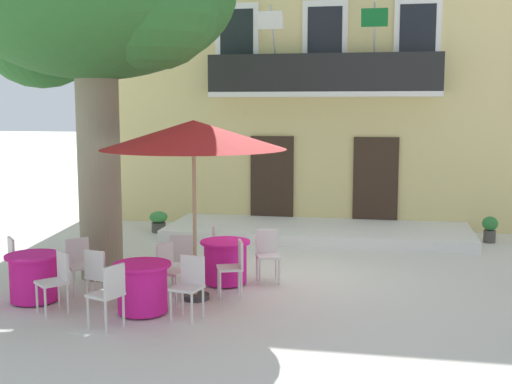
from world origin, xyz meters
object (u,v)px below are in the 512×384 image
cafe_chair_middle_2 (267,252)px  cafe_table_front (34,277)px  ground_planter_left (159,221)px  ground_planter_right (490,228)px  plane_tree (91,3)px  cafe_chair_middle_1 (234,264)px  cafe_umbrella (194,136)px  cafe_chair_near_tree_1 (189,283)px  cafe_chair_front_0 (18,260)px  cafe_chair_front_3 (80,262)px  cafe_table_middle (225,262)px  cafe_table_near_tree (142,288)px  cafe_chair_middle_0 (182,256)px  cafe_chair_middle_3 (219,245)px  cafe_chair_near_tree_0 (109,291)px  cafe_chair_near_tree_2 (170,267)px  cafe_chair_near_tree_3 (100,274)px  cafe_chair_front_2 (57,278)px

cafe_chair_middle_2 → cafe_table_front: size_ratio=1.05×
ground_planter_left → ground_planter_right: bearing=1.9°
plane_tree → cafe_table_front: (-0.34, -1.67, -4.44)m
cafe_chair_middle_1 → cafe_umbrella: size_ratio=0.31×
cafe_chair_near_tree_1 → cafe_chair_front_0: bearing=165.7°
cafe_chair_near_tree_1 → cafe_chair_front_3: (-2.13, 0.87, 0.00)m
cafe_chair_near_tree_1 → cafe_table_middle: bearing=87.6°
cafe_chair_middle_2 → cafe_chair_front_3: size_ratio=1.00×
cafe_table_near_tree → cafe_chair_middle_0: bearing=85.0°
cafe_chair_middle_3 → cafe_umbrella: (0.03, -1.66, 2.08)m
cafe_chair_near_tree_0 → cafe_chair_middle_3: bearing=76.9°
cafe_table_near_tree → cafe_chair_near_tree_2: bearing=75.4°
cafe_chair_near_tree_2 → cafe_chair_near_tree_3: 1.10m
cafe_chair_near_tree_2 → cafe_chair_near_tree_3: same height
plane_tree → cafe_chair_near_tree_1: size_ratio=7.11×
plane_tree → cafe_chair_middle_0: size_ratio=7.11×
cafe_chair_front_3 → cafe_umbrella: 2.85m
cafe_chair_near_tree_1 → cafe_chair_near_tree_2: size_ratio=1.00×
cafe_umbrella → cafe_table_near_tree: bearing=-123.9°
cafe_chair_near_tree_3 → cafe_table_middle: bearing=46.7°
cafe_chair_near_tree_3 → cafe_chair_middle_2: size_ratio=1.00×
cafe_chair_near_tree_3 → cafe_table_middle: 2.29m
plane_tree → cafe_chair_front_3: size_ratio=7.11×
cafe_chair_near_tree_3 → ground_planter_right: bearing=43.0°
cafe_chair_near_tree_0 → cafe_chair_middle_1: bearing=53.9°
plane_tree → cafe_umbrella: bearing=-26.6°
cafe_chair_front_2 → cafe_chair_near_tree_1: bearing=3.3°
cafe_table_middle → cafe_chair_middle_0: 0.77m
cafe_chair_front_0 → cafe_table_near_tree: bearing=-16.8°
cafe_chair_middle_2 → ground_planter_right: size_ratio=1.54×
plane_tree → ground_planter_left: (-0.33, 4.15, -4.55)m
cafe_table_front → cafe_chair_front_2: size_ratio=0.95×
cafe_chair_near_tree_1 → cafe_table_front: cafe_chair_near_tree_1 is taller
cafe_chair_middle_2 → cafe_table_near_tree: bearing=-125.3°
cafe_chair_middle_3 → cafe_chair_near_tree_2: bearing=-101.2°
cafe_table_front → cafe_chair_front_2: cafe_chair_front_2 is taller
cafe_chair_near_tree_3 → cafe_umbrella: bearing=28.1°
cafe_chair_front_2 → cafe_chair_middle_3: bearing=56.2°
cafe_chair_near_tree_1 → cafe_chair_middle_3: 2.60m
cafe_chair_middle_3 → cafe_umbrella: 2.66m
cafe_chair_middle_3 → cafe_table_front: cafe_chair_middle_3 is taller
cafe_chair_middle_2 → cafe_chair_middle_3: same height
cafe_chair_near_tree_3 → ground_planter_left: 6.02m
ground_planter_left → cafe_chair_front_0: bearing=-96.1°
cafe_chair_middle_3 → cafe_chair_front_3: (-1.93, -1.71, 0.00)m
ground_planter_right → plane_tree: bearing=-149.3°
cafe_chair_middle_3 → ground_planter_left: (-2.42, 3.55, -0.24)m
cafe_chair_near_tree_3 → ground_planter_right: size_ratio=1.54×
cafe_chair_near_tree_2 → cafe_chair_middle_3: 1.81m
cafe_umbrella → ground_planter_left: cafe_umbrella is taller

